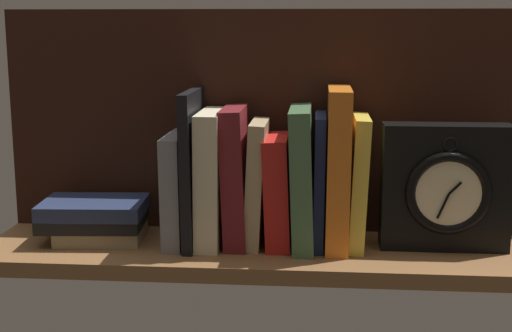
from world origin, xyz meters
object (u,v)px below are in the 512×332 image
book_green_romantic (302,177)px  book_stack_side (96,219)px  book_gray_chess (178,188)px  book_cream_twain (212,178)px  book_tan_shortstories (256,183)px  book_yellow_seinlanguage (358,182)px  framed_clock (445,188)px  book_maroon_dawkins (236,176)px  book_orange_pandolfini (338,168)px  book_black_skeptic (193,167)px  book_navy_bierce (319,181)px  book_red_requiem (278,191)px

book_green_romantic → book_stack_side: (-34.67, -0.34, -7.75)cm
book_gray_chess → book_green_romantic: bearing=0.0°
book_cream_twain → book_tan_shortstories: bearing=0.0°
book_gray_chess → book_yellow_seinlanguage: book_yellow_seinlanguage is taller
framed_clock → book_yellow_seinlanguage: bearing=178.6°
book_gray_chess → book_maroon_dawkins: book_maroon_dawkins is taller
book_gray_chess → book_orange_pandolfini: size_ratio=0.70×
book_black_skeptic → framed_clock: bearing=-0.5°
book_maroon_dawkins → framed_clock: bearing=-0.6°
book_stack_side → book_navy_bierce: bearing=0.5°
book_maroon_dawkins → book_red_requiem: (6.93, 0.00, -2.29)cm
book_red_requiem → book_navy_bierce: (6.76, 0.00, 1.81)cm
framed_clock → book_stack_side: (-57.63, 0.01, -6.52)cm
book_gray_chess → book_maroon_dawkins: 10.00cm
book_red_requiem → book_cream_twain: bearing=180.0°
book_yellow_seinlanguage → framed_clock: (13.88, -0.34, -0.58)cm
book_cream_twain → book_maroon_dawkins: (4.02, 0.00, 0.29)cm
book_gray_chess → book_tan_shortstories: bearing=0.0°
book_maroon_dawkins → book_orange_pandolfini: size_ratio=0.87×
book_maroon_dawkins → book_tan_shortstories: book_maroon_dawkins is taller
book_yellow_seinlanguage → framed_clock: book_yellow_seinlanguage is taller
book_orange_pandolfini → book_red_requiem: bearing=180.0°
book_gray_chess → book_black_skeptic: size_ratio=0.72×
book_maroon_dawkins → book_red_requiem: book_maroon_dawkins is taller
book_tan_shortstories → book_black_skeptic: bearing=-180.0°
book_cream_twain → book_tan_shortstories: size_ratio=1.08×
book_red_requiem → book_stack_side: (-30.72, -0.34, -5.39)cm
book_black_skeptic → book_maroon_dawkins: 7.22cm
book_red_requiem → framed_clock: bearing=-0.7°
book_navy_bierce → book_orange_pandolfini: bearing=0.0°
book_tan_shortstories → book_navy_bierce: 10.33cm
book_maroon_dawkins → book_tan_shortstories: size_ratio=1.11×
book_tan_shortstories → book_navy_bierce: size_ratio=0.95×
book_orange_pandolfini → book_yellow_seinlanguage: (3.33, -0.00, -2.25)cm
book_yellow_seinlanguage → book_stack_side: 44.33cm
book_cream_twain → framed_clock: (37.86, -0.34, -0.87)cm
framed_clock → book_red_requiem: bearing=179.3°
book_cream_twain → book_maroon_dawkins: 4.03cm
book_tan_shortstories → book_green_romantic: (7.49, -0.00, 1.14)cm
book_tan_shortstories → book_red_requiem: (3.55, -0.00, -1.22)cm
book_maroon_dawkins → book_green_romantic: (10.88, 0.00, 0.06)cm
book_black_skeptic → book_green_romantic: book_black_skeptic is taller
book_navy_bierce → book_green_romantic: bearing=180.0°
book_maroon_dawkins → book_yellow_seinlanguage: size_ratio=1.05×
book_red_requiem → book_green_romantic: (3.94, 0.00, 2.35)cm
book_red_requiem → framed_clock: 26.93cm
book_navy_bierce → book_gray_chess: bearing=180.0°
book_maroon_dawkins → book_red_requiem: size_ratio=1.25×
book_black_skeptic → book_green_romantic: size_ratio=1.12×
book_yellow_seinlanguage → book_stack_side: size_ratio=1.19×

